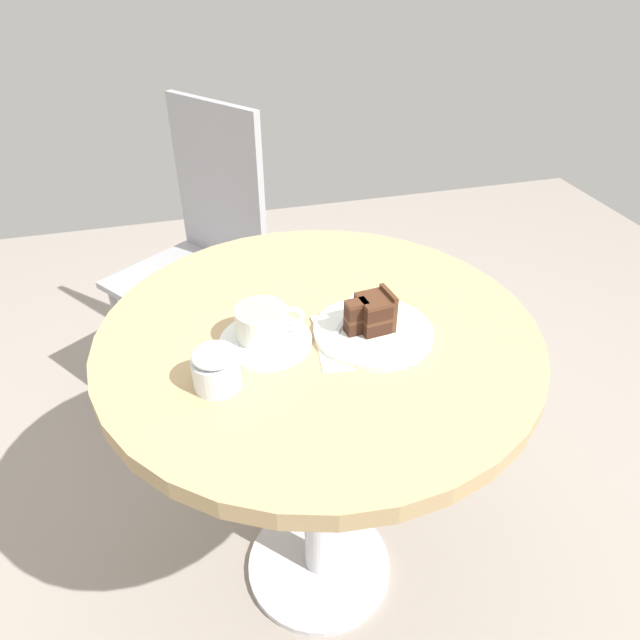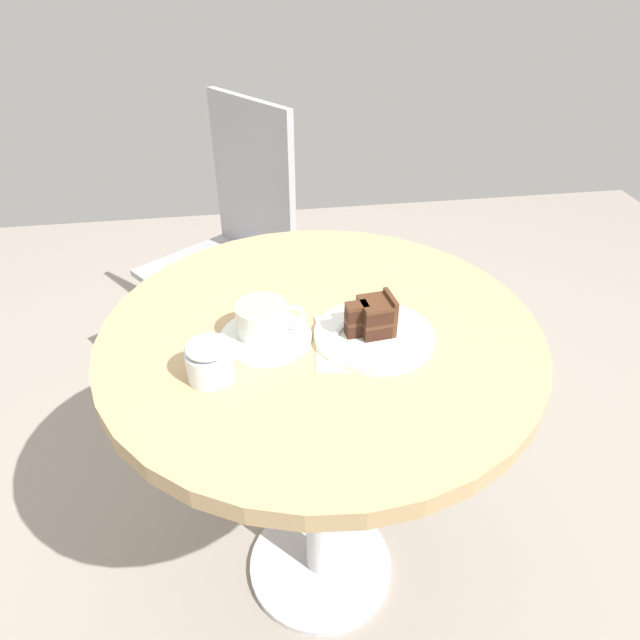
{
  "view_description": "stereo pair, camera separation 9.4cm",
  "coord_description": "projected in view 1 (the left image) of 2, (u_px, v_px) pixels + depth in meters",
  "views": [
    {
      "loc": [
        -0.22,
        -0.81,
        1.35
      ],
      "look_at": [
        -0.01,
        -0.03,
        0.79
      ],
      "focal_mm": 32.0,
      "sensor_mm": 36.0,
      "label": 1
    },
    {
      "loc": [
        -0.12,
        -0.83,
        1.35
      ],
      "look_at": [
        -0.01,
        -0.03,
        0.79
      ],
      "focal_mm": 32.0,
      "sensor_mm": 36.0,
      "label": 2
    }
  ],
  "objects": [
    {
      "name": "cake_slice",
      "position": [
        372.0,
        313.0,
        0.99
      ],
      "size": [
        0.09,
        0.06,
        0.07
      ],
      "rotation": [
        0.0,
        0.0,
        3.26
      ],
      "color": "#381E14",
      "rests_on": "cake_plate"
    },
    {
      "name": "saucer",
      "position": [
        266.0,
        341.0,
        0.99
      ],
      "size": [
        0.16,
        0.16,
        0.01
      ],
      "color": "silver",
      "rests_on": "cafe_table"
    },
    {
      "name": "cake_plate",
      "position": [
        373.0,
        332.0,
        1.01
      ],
      "size": [
        0.21,
        0.21,
        0.01
      ],
      "color": "silver",
      "rests_on": "cafe_table"
    },
    {
      "name": "coffee_cup",
      "position": [
        263.0,
        323.0,
        0.97
      ],
      "size": [
        0.12,
        0.09,
        0.06
      ],
      "color": "silver",
      "rests_on": "saucer"
    },
    {
      "name": "fork",
      "position": [
        350.0,
        311.0,
        1.05
      ],
      "size": [
        0.1,
        0.13,
        0.0
      ],
      "rotation": [
        0.0,
        0.0,
        0.95
      ],
      "color": "silver",
      "rests_on": "cake_plate"
    },
    {
      "name": "ground_plane",
      "position": [
        319.0,
        567.0,
        1.46
      ],
      "size": [
        4.4,
        4.4,
        0.01
      ],
      "primitive_type": "cube",
      "color": "gray",
      "rests_on": "ground"
    },
    {
      "name": "teaspoon",
      "position": [
        245.0,
        350.0,
        0.96
      ],
      "size": [
        0.09,
        0.06,
        0.0
      ],
      "rotation": [
        0.0,
        0.0,
        2.62
      ],
      "color": "silver",
      "rests_on": "saucer"
    },
    {
      "name": "cafe_chair",
      "position": [
        204.0,
        239.0,
        1.76
      ],
      "size": [
        0.53,
        0.53,
        0.95
      ],
      "rotation": [
        0.0,
        0.0,
        5.35
      ],
      "color": "#9E9EA3",
      "rests_on": "ground"
    },
    {
      "name": "cafe_table",
      "position": [
        319.0,
        379.0,
        1.1
      ],
      "size": [
        0.8,
        0.8,
        0.75
      ],
      "color": "tan",
      "rests_on": "ground"
    },
    {
      "name": "napkin",
      "position": [
        361.0,
        337.0,
        1.0
      ],
      "size": [
        0.18,
        0.18,
        0.0
      ],
      "rotation": [
        0.0,
        0.0,
        1.43
      ],
      "color": "silver",
      "rests_on": "cafe_table"
    },
    {
      "name": "sugar_pot",
      "position": [
        216.0,
        368.0,
        0.88
      ],
      "size": [
        0.08,
        0.08,
        0.07
      ],
      "color": "silver",
      "rests_on": "cafe_table"
    }
  ]
}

